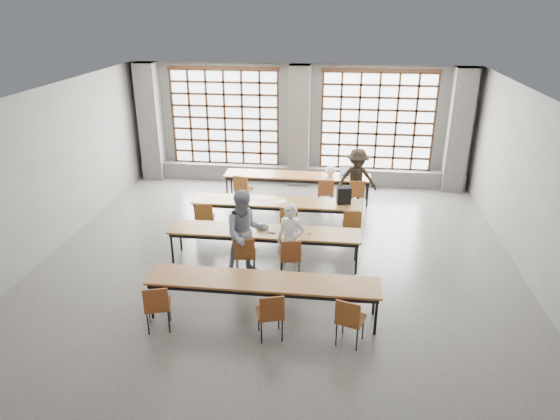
# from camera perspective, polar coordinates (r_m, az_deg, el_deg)

# --- Properties ---
(floor) EXTENTS (11.00, 11.00, 0.00)m
(floor) POSITION_cam_1_polar(r_m,az_deg,el_deg) (10.51, -0.44, -6.49)
(floor) COLOR #4F4F4C
(floor) RESTS_ON ground
(ceiling) EXTENTS (11.00, 11.00, 0.00)m
(ceiling) POSITION_cam_1_polar(r_m,az_deg,el_deg) (9.31, -0.51, 12.65)
(ceiling) COLOR silver
(ceiling) RESTS_ON floor
(wall_back) EXTENTS (10.00, 0.00, 10.00)m
(wall_back) POSITION_cam_1_polar(r_m,az_deg,el_deg) (15.02, 2.30, 9.75)
(wall_back) COLOR slate
(wall_back) RESTS_ON floor
(wall_front) EXTENTS (10.00, 0.00, 10.00)m
(wall_front) POSITION_cam_1_polar(r_m,az_deg,el_deg) (5.08, -9.05, -19.49)
(wall_front) COLOR slate
(wall_front) RESTS_ON floor
(wall_left) EXTENTS (0.00, 11.00, 11.00)m
(wall_left) POSITION_cam_1_polar(r_m,az_deg,el_deg) (11.51, -26.04, 3.30)
(wall_left) COLOR slate
(wall_left) RESTS_ON floor
(wall_right) EXTENTS (0.00, 11.00, 11.00)m
(wall_right) POSITION_cam_1_polar(r_m,az_deg,el_deg) (10.41, 27.97, 1.03)
(wall_right) COLOR slate
(wall_right) RESTS_ON floor
(column_left) EXTENTS (0.60, 0.55, 3.50)m
(column_left) POSITION_cam_1_polar(r_m,az_deg,el_deg) (15.76, -14.56, 9.68)
(column_left) COLOR #535351
(column_left) RESTS_ON floor
(column_mid) EXTENTS (0.60, 0.55, 3.50)m
(column_mid) POSITION_cam_1_polar(r_m,az_deg,el_deg) (14.75, 2.20, 9.51)
(column_mid) COLOR #535351
(column_mid) RESTS_ON floor
(column_right) EXTENTS (0.60, 0.55, 3.50)m
(column_right) POSITION_cam_1_polar(r_m,az_deg,el_deg) (15.06, 19.71, 8.48)
(column_right) COLOR #535351
(column_right) RESTS_ON floor
(window_left) EXTENTS (3.32, 0.12, 3.00)m
(window_left) POSITION_cam_1_polar(r_m,az_deg,el_deg) (15.26, -6.31, 10.42)
(window_left) COLOR white
(window_left) RESTS_ON wall_back
(window_right) EXTENTS (3.32, 0.12, 3.00)m
(window_right) POSITION_cam_1_polar(r_m,az_deg,el_deg) (14.90, 11.06, 9.84)
(window_right) COLOR white
(window_right) RESTS_ON wall_back
(sill_ledge) EXTENTS (9.80, 0.35, 0.50)m
(sill_ledge) POSITION_cam_1_polar(r_m,az_deg,el_deg) (15.24, 2.14, 4.08)
(sill_ledge) COLOR #535351
(sill_ledge) RESTS_ON floor
(desk_row_a) EXTENTS (4.00, 0.70, 0.73)m
(desk_row_a) POSITION_cam_1_polar(r_m,az_deg,el_deg) (13.74, 1.99, 3.78)
(desk_row_a) COLOR brown
(desk_row_a) RESTS_ON floor
(desk_row_b) EXTENTS (4.00, 0.70, 0.73)m
(desk_row_b) POSITION_cam_1_polar(r_m,az_deg,el_deg) (11.91, -0.47, 0.74)
(desk_row_b) COLOR brown
(desk_row_b) RESTS_ON floor
(desk_row_c) EXTENTS (4.00, 0.70, 0.73)m
(desk_row_c) POSITION_cam_1_polar(r_m,az_deg,el_deg) (10.40, -1.81, -2.69)
(desk_row_c) COLOR brown
(desk_row_c) RESTS_ON floor
(desk_row_d) EXTENTS (4.00, 0.70, 0.73)m
(desk_row_d) POSITION_cam_1_polar(r_m,az_deg,el_deg) (8.65, -1.95, -8.38)
(desk_row_d) COLOR brown
(desk_row_d) RESTS_ON floor
(chair_back_left) EXTENTS (0.50, 0.51, 0.88)m
(chair_back_left) POSITION_cam_1_polar(r_m,az_deg,el_deg) (13.39, -4.33, 2.63)
(chair_back_left) COLOR brown
(chair_back_left) RESTS_ON floor
(chair_back_mid) EXTENTS (0.45, 0.45, 0.88)m
(chair_back_mid) POSITION_cam_1_polar(r_m,az_deg,el_deg) (13.15, 5.23, 2.21)
(chair_back_mid) COLOR brown
(chair_back_mid) RESTS_ON floor
(chair_back_right) EXTENTS (0.45, 0.46, 0.88)m
(chair_back_right) POSITION_cam_1_polar(r_m,az_deg,el_deg) (13.15, 8.72, 2.05)
(chair_back_right) COLOR brown
(chair_back_right) RESTS_ON floor
(chair_mid_left) EXTENTS (0.48, 0.49, 0.88)m
(chair_mid_left) POSITION_cam_1_polar(r_m,az_deg,el_deg) (11.70, -8.60, -0.64)
(chair_mid_left) COLOR brown
(chair_mid_left) RESTS_ON floor
(chair_mid_centre) EXTENTS (0.45, 0.45, 0.88)m
(chair_mid_centre) POSITION_cam_1_polar(r_m,az_deg,el_deg) (11.35, 1.10, -1.14)
(chair_mid_centre) COLOR brown
(chair_mid_centre) RESTS_ON floor
(chair_mid_right) EXTENTS (0.43, 0.43, 0.88)m
(chair_mid_right) POSITION_cam_1_polar(r_m,az_deg,el_deg) (11.30, 8.21, -1.48)
(chair_mid_right) COLOR brown
(chair_mid_right) RESTS_ON floor
(chair_front_left) EXTENTS (0.47, 0.48, 0.88)m
(chair_front_left) POSITION_cam_1_polar(r_m,az_deg,el_deg) (9.95, -4.01, -4.81)
(chair_front_left) COLOR brown
(chair_front_left) RESTS_ON floor
(chair_front_right) EXTENTS (0.49, 0.49, 0.88)m
(chair_front_right) POSITION_cam_1_polar(r_m,az_deg,el_deg) (9.83, 1.19, -5.12)
(chair_front_right) COLOR maroon
(chair_front_right) RESTS_ON floor
(chair_near_left) EXTENTS (0.53, 0.53, 0.88)m
(chair_near_left) POSITION_cam_1_polar(r_m,az_deg,el_deg) (8.61, -13.89, -10.31)
(chair_near_left) COLOR brown
(chair_near_left) RESTS_ON floor
(chair_near_mid) EXTENTS (0.52, 0.53, 0.88)m
(chair_near_mid) POSITION_cam_1_polar(r_m,az_deg,el_deg) (8.17, -1.05, -11.51)
(chair_near_mid) COLOR maroon
(chair_near_mid) RESTS_ON floor
(chair_near_right) EXTENTS (0.53, 0.53, 0.88)m
(chair_near_right) POSITION_cam_1_polar(r_m,az_deg,el_deg) (8.12, 7.93, -12.02)
(chair_near_right) COLOR brown
(chair_near_right) RESTS_ON floor
(student_male) EXTENTS (0.62, 0.46, 1.54)m
(student_male) POSITION_cam_1_polar(r_m,az_deg,el_deg) (9.84, 1.20, -3.57)
(student_male) COLOR silver
(student_male) RESTS_ON floor
(student_female) EXTENTS (1.04, 0.93, 1.78)m
(student_female) POSITION_cam_1_polar(r_m,az_deg,el_deg) (9.91, -3.98, -2.66)
(student_female) COLOR #18244A
(student_female) RESTS_ON floor
(student_back) EXTENTS (1.19, 0.85, 1.66)m
(student_back) POSITION_cam_1_polar(r_m,az_deg,el_deg) (13.17, 8.76, 3.44)
(student_back) COLOR black
(student_back) RESTS_ON floor
(laptop_front) EXTENTS (0.38, 0.32, 0.26)m
(laptop_front) POSITION_cam_1_polar(r_m,az_deg,el_deg) (10.38, 1.29, -1.96)
(laptop_front) COLOR #B8B8BD
(laptop_front) RESTS_ON desk_row_c
(laptop_back) EXTENTS (0.39, 0.34, 0.26)m
(laptop_back) POSITION_cam_1_polar(r_m,az_deg,el_deg) (13.76, 7.63, 4.18)
(laptop_back) COLOR silver
(laptop_back) RESTS_ON desk_row_a
(mouse) EXTENTS (0.10, 0.07, 0.04)m
(mouse) POSITION_cam_1_polar(r_m,az_deg,el_deg) (10.26, 3.42, -2.59)
(mouse) COLOR white
(mouse) RESTS_ON desk_row_c
(green_box) EXTENTS (0.25, 0.09, 0.09)m
(green_box) POSITION_cam_1_polar(r_m,az_deg,el_deg) (10.44, -2.03, -1.94)
(green_box) COLOR #2E8C30
(green_box) RESTS_ON desk_row_c
(phone) EXTENTS (0.14, 0.09, 0.01)m
(phone) POSITION_cam_1_polar(r_m,az_deg,el_deg) (10.26, -0.91, -2.62)
(phone) COLOR black
(phone) RESTS_ON desk_row_c
(paper_sheet_a) EXTENTS (0.36, 0.32, 0.00)m
(paper_sheet_a) POSITION_cam_1_polar(r_m,az_deg,el_deg) (12.02, -3.27, 1.26)
(paper_sheet_a) COLOR white
(paper_sheet_a) RESTS_ON desk_row_b
(paper_sheet_b) EXTENTS (0.33, 0.25, 0.00)m
(paper_sheet_b) POSITION_cam_1_polar(r_m,az_deg,el_deg) (11.88, -1.93, 1.02)
(paper_sheet_b) COLOR silver
(paper_sheet_b) RESTS_ON desk_row_b
(paper_sheet_c) EXTENTS (0.36, 0.32, 0.00)m
(paper_sheet_c) POSITION_cam_1_polar(r_m,az_deg,el_deg) (11.88, 0.01, 1.02)
(paper_sheet_c) COLOR white
(paper_sheet_c) RESTS_ON desk_row_b
(backpack) EXTENTS (0.35, 0.26, 0.40)m
(backpack) POSITION_cam_1_polar(r_m,az_deg,el_deg) (11.78, 7.31, 1.67)
(backpack) COLOR black
(backpack) RESTS_ON desk_row_b
(plastic_bag) EXTENTS (0.26, 0.21, 0.29)m
(plastic_bag) POSITION_cam_1_polar(r_m,az_deg,el_deg) (13.67, 5.79, 4.51)
(plastic_bag) COLOR white
(plastic_bag) RESTS_ON desk_row_a
(red_pouch) EXTENTS (0.22, 0.14, 0.06)m
(red_pouch) POSITION_cam_1_polar(r_m,az_deg,el_deg) (8.69, -13.84, -10.23)
(red_pouch) COLOR maroon
(red_pouch) RESTS_ON chair_near_left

